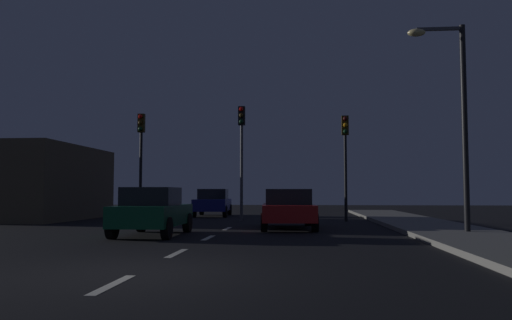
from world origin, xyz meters
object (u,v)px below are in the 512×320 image
traffic_signal_left (141,146)px  street_lamp_right (455,107)px  car_stopped_ahead (288,208)px  car_adjacent_lane (153,211)px  traffic_signal_right (345,147)px  car_oncoming_far (213,202)px  traffic_signal_center (242,141)px

traffic_signal_left → street_lamp_right: 14.63m
car_stopped_ahead → street_lamp_right: bearing=-28.2°
car_stopped_ahead → car_adjacent_lane: bearing=-140.4°
street_lamp_right → car_stopped_ahead: bearing=151.8°
traffic_signal_right → car_stopped_ahead: (-2.57, -4.80, -2.71)m
car_oncoming_far → car_adjacent_lane: bearing=-88.2°
traffic_signal_center → traffic_signal_right: (4.87, -0.00, -0.33)m
traffic_signal_right → car_adjacent_lane: size_ratio=1.28×
traffic_signal_right → traffic_signal_left: bearing=180.0°
car_oncoming_far → street_lamp_right: street_lamp_right is taller
traffic_signal_center → car_stopped_ahead: traffic_signal_center is taller
car_oncoming_far → car_stopped_ahead: bearing=-65.1°
traffic_signal_left → car_oncoming_far: 6.33m
traffic_signal_center → street_lamp_right: (7.58, -7.63, 0.22)m
traffic_signal_left → car_oncoming_far: traffic_signal_left is taller
traffic_signal_right → street_lamp_right: 8.12m
car_adjacent_lane → traffic_signal_left: bearing=110.5°
traffic_signal_left → car_adjacent_lane: 9.22m
traffic_signal_left → car_stopped_ahead: 9.11m
traffic_signal_right → car_stopped_ahead: bearing=-118.1°
traffic_signal_center → street_lamp_right: size_ratio=0.83×
traffic_signal_left → car_stopped_ahead: traffic_signal_left is taller
traffic_signal_left → car_stopped_ahead: (7.20, -4.80, -2.85)m
traffic_signal_right → car_stopped_ahead: 6.08m
traffic_signal_right → car_oncoming_far: 9.10m
car_stopped_ahead → street_lamp_right: size_ratio=0.69×
car_stopped_ahead → street_lamp_right: (5.27, -2.83, 3.25)m
car_adjacent_lane → car_oncoming_far: size_ratio=0.92×
street_lamp_right → car_adjacent_lane: bearing=-176.5°
traffic_signal_left → street_lamp_right: street_lamp_right is taller
traffic_signal_left → car_adjacent_lane: traffic_signal_left is taller
traffic_signal_center → car_adjacent_lane: 8.94m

